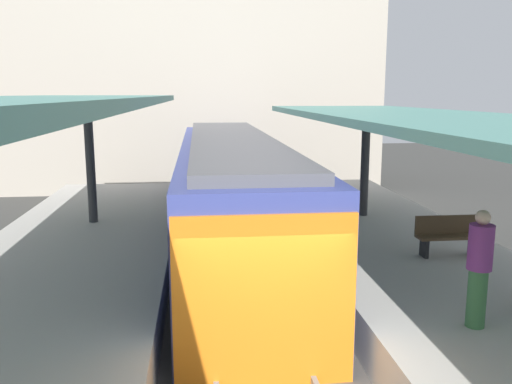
% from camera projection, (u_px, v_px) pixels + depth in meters
% --- Properties ---
extents(commuter_train, '(2.78, 14.97, 3.10)m').
position_uv_depth(commuter_train, '(232.00, 193.00, 14.84)').
color(commuter_train, '#38428C').
rests_on(commuter_train, track_ballast).
extents(canopy_right, '(4.18, 21.00, 3.03)m').
position_uv_depth(canopy_right, '(488.00, 127.00, 8.66)').
color(canopy_right, '#333335').
rests_on(canopy_right, platform_right).
extents(platform_bench, '(1.40, 0.41, 0.86)m').
position_uv_depth(platform_bench, '(448.00, 234.00, 11.44)').
color(platform_bench, black).
rests_on(platform_bench, platform_right).
extents(passenger_near_bench, '(0.36, 0.36, 1.79)m').
position_uv_depth(passenger_near_bench, '(479.00, 267.00, 7.83)').
color(passenger_near_bench, '#386B3D').
rests_on(passenger_near_bench, platform_right).
extents(station_building_backdrop, '(18.00, 6.00, 11.00)m').
position_uv_depth(station_building_backdrop, '(187.00, 72.00, 25.99)').
color(station_building_backdrop, '#A89E8E').
rests_on(station_building_backdrop, ground_plane).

